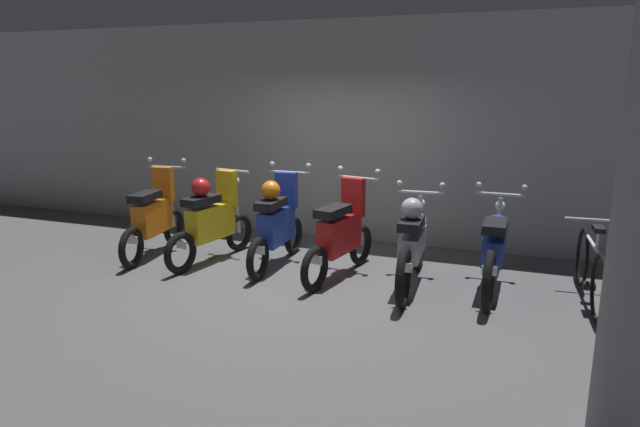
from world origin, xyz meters
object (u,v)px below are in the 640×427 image
motorbike_slot_3 (341,234)px  motorbike_slot_5 (495,248)px  motorbike_slot_4 (413,242)px  motorbike_slot_1 (212,220)px  motorbike_slot_0 (154,217)px  motorbike_slot_2 (277,223)px  bicycle (590,269)px

motorbike_slot_3 → motorbike_slot_5: (1.77, 0.17, -0.04)m
motorbike_slot_4 → motorbike_slot_5: bearing=13.7°
motorbike_slot_1 → motorbike_slot_4: size_ratio=0.86×
motorbike_slot_0 → motorbike_slot_1: size_ratio=1.00×
motorbike_slot_1 → motorbike_slot_2: bearing=8.1°
motorbike_slot_0 → motorbike_slot_2: (1.79, 0.14, 0.04)m
motorbike_slot_0 → motorbike_slot_4: motorbike_slot_0 is taller
motorbike_slot_5 → bicycle: motorbike_slot_5 is taller
motorbike_slot_3 → bicycle: 2.78m
motorbike_slot_3 → motorbike_slot_5: 1.78m
motorbike_slot_0 → motorbike_slot_5: (4.46, 0.20, -0.04)m
motorbike_slot_2 → bicycle: (3.67, 0.03, -0.21)m
motorbike_slot_3 → motorbike_slot_4: (0.88, -0.04, 0.00)m
motorbike_slot_0 → motorbike_slot_3: bearing=0.6°
motorbike_slot_0 → motorbike_slot_2: 1.79m
motorbike_slot_4 → motorbike_slot_2: bearing=175.0°
motorbike_slot_1 → motorbike_slot_0: bearing=-179.2°
motorbike_slot_0 → motorbike_slot_2: same height
motorbike_slot_4 → motorbike_slot_5: size_ratio=1.00×
motorbike_slot_3 → bicycle: motorbike_slot_3 is taller
motorbike_slot_0 → motorbike_slot_5: bearing=2.6°
motorbike_slot_1 → motorbike_slot_4: (2.67, -0.03, -0.04)m
motorbike_slot_3 → motorbike_slot_5: size_ratio=0.85×
motorbike_slot_1 → bicycle: motorbike_slot_1 is taller
motorbike_slot_0 → motorbike_slot_3: (2.68, 0.03, 0.00)m
motorbike_slot_1 → motorbike_slot_2: 0.89m
motorbike_slot_2 → bicycle: 3.67m
motorbike_slot_2 → motorbike_slot_4: motorbike_slot_2 is taller
motorbike_slot_5 → bicycle: (0.99, -0.03, -0.13)m
bicycle → motorbike_slot_5: bearing=178.4°
motorbike_slot_2 → motorbike_slot_3: (0.90, -0.11, -0.04)m
motorbike_slot_0 → bicycle: size_ratio=0.97×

